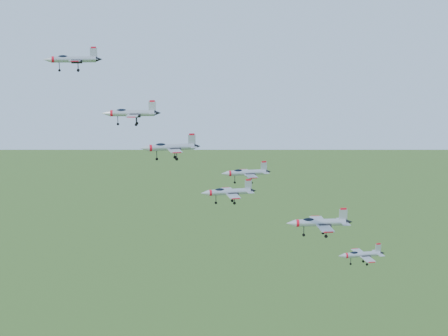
{
  "coord_description": "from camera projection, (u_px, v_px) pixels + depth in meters",
  "views": [
    {
      "loc": [
        6.9,
        -126.07,
        164.57
      ],
      "look_at": [
        9.49,
        -1.52,
        140.02
      ],
      "focal_mm": 50.0,
      "sensor_mm": 36.0,
      "label": 1
    }
  ],
  "objects": [
    {
      "name": "jet_trail",
      "position": [
        319.0,
        222.0,
        127.6
      ],
      "size": [
        14.02,
        11.59,
        3.75
      ],
      "rotation": [
        0.0,
        0.0,
        0.06
      ],
      "color": "#A3A9B0"
    },
    {
      "name": "jet_extra",
      "position": [
        361.0,
        254.0,
        143.76
      ],
      "size": [
        11.47,
        9.62,
        3.07
      ],
      "rotation": [
        0.0,
        0.0,
        0.18
      ],
      "color": "#A3A9B0"
    },
    {
      "name": "jet_lead",
      "position": [
        72.0,
        59.0,
        130.57
      ],
      "size": [
        12.29,
        10.34,
        3.3
      ],
      "rotation": [
        0.0,
        0.0,
        0.2
      ],
      "color": "#A3A9B0"
    },
    {
      "name": "jet_right_low",
      "position": [
        228.0,
        192.0,
        114.1
      ],
      "size": [
        10.49,
        8.81,
        2.81
      ],
      "rotation": [
        0.0,
        0.0,
        0.19
      ],
      "color": "#A3A9B0"
    },
    {
      "name": "jet_left_low",
      "position": [
        246.0,
        173.0,
        139.6
      ],
      "size": [
        11.6,
        9.74,
        3.11
      ],
      "rotation": [
        0.0,
        0.0,
        0.19
      ],
      "color": "#A3A9B0"
    },
    {
      "name": "jet_right_high",
      "position": [
        131.0,
        113.0,
        109.07
      ],
      "size": [
        10.45,
        8.61,
        2.8
      ],
      "rotation": [
        0.0,
        0.0,
        0.04
      ],
      "color": "#A3A9B0"
    },
    {
      "name": "jet_left_high",
      "position": [
        170.0,
        147.0,
        123.7
      ],
      "size": [
        12.17,
        10.27,
        3.28
      ],
      "rotation": [
        0.0,
        0.0,
        0.22
      ],
      "color": "#A3A9B0"
    }
  ]
}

